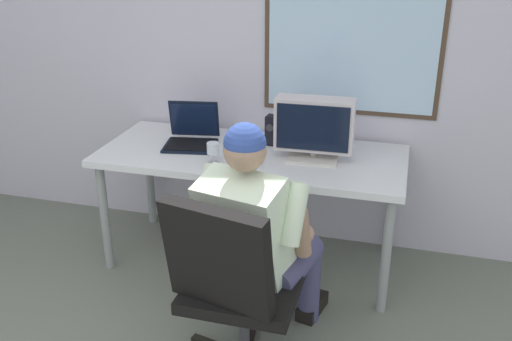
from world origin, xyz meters
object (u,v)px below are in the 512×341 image
(crt_monitor, at_px, (314,126))
(coffee_mug, at_px, (250,159))
(laptop, at_px, (192,133))
(wine_glass, at_px, (213,150))
(desk_speaker, at_px, (272,130))
(person_seated, at_px, (258,233))
(desk, at_px, (251,163))
(office_chair, at_px, (232,278))

(crt_monitor, xyz_separation_m, coffee_mug, (-0.32, -0.21, -0.15))
(crt_monitor, relative_size, coffee_mug, 4.73)
(laptop, relative_size, coffee_mug, 3.75)
(wine_glass, relative_size, desk_speaker, 0.67)
(person_seated, distance_m, desk_speaker, 0.96)
(desk, bearing_deg, desk_speaker, 65.49)
(crt_monitor, height_order, wine_glass, crt_monitor)
(crt_monitor, relative_size, wine_glass, 3.65)
(wine_glass, height_order, desk_speaker, desk_speaker)
(desk_speaker, distance_m, coffee_mug, 0.39)
(crt_monitor, distance_m, laptop, 0.79)
(crt_monitor, distance_m, desk_speaker, 0.36)
(desk, distance_m, coffee_mug, 0.24)
(coffee_mug, bearing_deg, desk_speaker, 85.13)
(person_seated, distance_m, coffee_mug, 0.59)
(wine_glass, bearing_deg, desk_speaker, 58.17)
(desk, bearing_deg, laptop, 171.12)
(wine_glass, xyz_separation_m, desk_speaker, (0.24, 0.39, 0.01))
(office_chair, relative_size, wine_glass, 7.72)
(desk, relative_size, wine_glass, 14.70)
(office_chair, distance_m, laptop, 1.25)
(desk, xyz_separation_m, person_seated, (0.24, -0.75, -0.04))
(crt_monitor, relative_size, laptop, 1.26)
(wine_glass, bearing_deg, person_seated, -52.61)
(person_seated, bearing_deg, wine_glass, 127.39)
(office_chair, height_order, crt_monitor, crt_monitor)
(crt_monitor, bearing_deg, coffee_mug, -146.97)
(desk, height_order, office_chair, office_chair)
(office_chair, bearing_deg, coffee_mug, 100.30)
(laptop, bearing_deg, office_chair, -60.86)
(desk, xyz_separation_m, laptop, (-0.40, 0.06, 0.13))
(desk, bearing_deg, crt_monitor, 0.60)
(office_chair, xyz_separation_m, laptop, (-0.59, 1.06, 0.27))
(office_chair, height_order, desk_speaker, office_chair)
(laptop, bearing_deg, wine_glass, -49.71)
(crt_monitor, height_order, desk_speaker, crt_monitor)
(office_chair, xyz_separation_m, wine_glass, (-0.36, 0.78, 0.29))
(person_seated, xyz_separation_m, crt_monitor, (0.13, 0.75, 0.30))
(laptop, height_order, wine_glass, laptop)
(office_chair, height_order, wine_glass, office_chair)
(laptop, xyz_separation_m, wine_glass, (0.24, -0.28, 0.02))
(desk, height_order, coffee_mug, coffee_mug)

